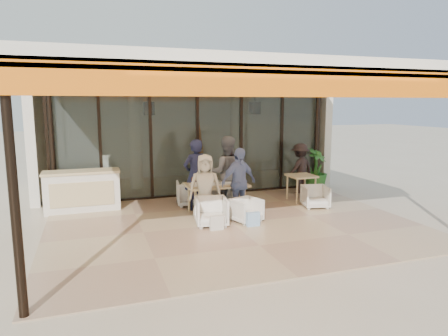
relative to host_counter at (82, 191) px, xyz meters
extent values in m
plane|color=#C6B293|center=(3.20, -2.30, -0.53)|extent=(70.00, 70.00, 0.00)
cube|color=tan|center=(3.20, -2.30, -0.53)|extent=(8.00, 6.00, 0.01)
cube|color=silver|center=(3.20, -2.30, 2.77)|extent=(8.00, 6.00, 0.20)
cube|color=orange|center=(3.20, -5.24, 2.49)|extent=(8.00, 0.12, 0.45)
cube|color=#E14F12|center=(3.20, -4.55, 2.61)|extent=(8.00, 1.50, 0.06)
cylinder|color=black|center=(-0.68, -5.18, 1.07)|extent=(0.12, 0.12, 3.20)
cylinder|color=black|center=(-0.68, 0.58, 1.07)|extent=(0.12, 0.12, 3.20)
cylinder|color=black|center=(7.08, 0.58, 1.07)|extent=(0.12, 0.12, 3.20)
cube|color=#9EADA3|center=(3.20, 0.70, 1.07)|extent=(8.00, 0.03, 3.20)
cube|color=black|center=(3.20, 0.70, -0.49)|extent=(8.00, 0.10, 0.08)
cube|color=black|center=(3.20, 0.70, 2.63)|extent=(8.00, 0.10, 0.08)
cube|color=black|center=(-0.80, 0.70, 1.07)|extent=(0.08, 0.10, 3.20)
cube|color=black|center=(0.50, 0.70, 1.07)|extent=(0.08, 0.10, 3.20)
cube|color=black|center=(1.85, 0.70, 1.07)|extent=(0.08, 0.10, 3.20)
cube|color=black|center=(3.20, 0.70, 1.07)|extent=(0.08, 0.10, 3.20)
cube|color=black|center=(4.55, 0.70, 1.07)|extent=(0.08, 0.10, 3.20)
cube|color=black|center=(5.90, 0.70, 1.07)|extent=(0.08, 0.10, 3.20)
cube|color=black|center=(7.20, 0.70, 1.07)|extent=(0.08, 0.10, 3.20)
cube|color=silver|center=(3.20, 4.20, 1.17)|extent=(9.00, 0.25, 3.40)
cube|color=silver|center=(-1.20, 2.45, 1.17)|extent=(0.25, 3.50, 3.40)
cube|color=silver|center=(7.60, 2.45, 1.17)|extent=(0.25, 3.50, 3.40)
cube|color=silver|center=(3.20, 2.45, 2.87)|extent=(9.00, 3.50, 0.25)
cube|color=#E2C58A|center=(3.20, 2.45, -0.52)|extent=(8.00, 3.50, 0.02)
cylinder|color=silver|center=(1.60, 2.30, 0.97)|extent=(0.40, 0.40, 3.00)
cylinder|color=silver|center=(5.00, 2.30, 0.97)|extent=(0.40, 0.40, 3.00)
cylinder|color=black|center=(2.00, 1.90, 2.47)|extent=(0.03, 0.03, 0.70)
cube|color=black|center=(2.00, 1.90, 2.02)|extent=(0.30, 0.30, 0.40)
sphere|color=#FFBF72|center=(2.00, 1.90, 2.02)|extent=(0.18, 0.18, 0.18)
cylinder|color=black|center=(5.50, 1.90, 2.47)|extent=(0.03, 0.03, 0.70)
cube|color=black|center=(5.50, 1.90, 2.02)|extent=(0.30, 0.30, 0.40)
sphere|color=#FFBF72|center=(5.50, 1.90, 2.02)|extent=(0.18, 0.18, 0.18)
cylinder|color=black|center=(3.50, 1.70, -0.48)|extent=(0.40, 0.40, 0.05)
cylinder|color=black|center=(3.50, 1.70, 0.52)|extent=(0.04, 0.04, 2.10)
cone|color=orange|center=(3.50, 1.70, 1.17)|extent=(0.32, 0.32, 1.10)
cube|color=silver|center=(0.00, 0.00, -0.03)|extent=(1.80, 0.60, 1.00)
cube|color=#E2C58A|center=(0.00, 0.00, 0.48)|extent=(1.85, 0.65, 0.06)
cube|color=#E2C58A|center=(0.00, -0.31, -0.03)|extent=(1.50, 0.02, 0.60)
cube|color=#E2C58A|center=(3.14, -1.28, 0.19)|extent=(1.50, 0.90, 0.05)
cube|color=white|center=(3.14, -1.28, 0.21)|extent=(1.30, 0.35, 0.01)
cylinder|color=#E2C58A|center=(2.52, -1.60, -0.18)|extent=(0.06, 0.06, 0.70)
cylinder|color=#E2C58A|center=(3.76, -1.60, -0.18)|extent=(0.06, 0.06, 0.70)
cylinder|color=#E2C58A|center=(2.52, -0.96, -0.18)|extent=(0.06, 0.06, 0.70)
cylinder|color=#E2C58A|center=(3.76, -0.96, -0.18)|extent=(0.06, 0.06, 0.70)
cylinder|color=white|center=(2.69, -1.43, 0.27)|extent=(0.06, 0.06, 0.11)
cylinder|color=white|center=(2.89, -1.08, 0.27)|extent=(0.06, 0.06, 0.11)
cylinder|color=white|center=(3.19, -1.38, 0.27)|extent=(0.06, 0.06, 0.11)
cylinder|color=white|center=(3.44, -1.10, 0.27)|extent=(0.06, 0.06, 0.11)
cylinder|color=white|center=(3.64, -1.48, 0.27)|extent=(0.06, 0.06, 0.11)
cylinder|color=#933A15|center=(2.59, -1.13, 0.30)|extent=(0.07, 0.07, 0.16)
cylinder|color=black|center=(3.04, -1.00, 0.30)|extent=(0.09, 0.09, 0.17)
cylinder|color=black|center=(3.04, -1.00, 0.39)|extent=(0.10, 0.10, 0.01)
cylinder|color=white|center=(2.69, -1.58, 0.22)|extent=(0.22, 0.22, 0.01)
cylinder|color=white|center=(3.59, -1.58, 0.22)|extent=(0.22, 0.22, 0.01)
cylinder|color=white|center=(2.69, -0.96, 0.22)|extent=(0.22, 0.22, 0.01)
cylinder|color=white|center=(3.59, -0.96, 0.22)|extent=(0.22, 0.22, 0.01)
imported|color=white|center=(2.72, -0.33, -0.17)|extent=(0.80, 0.76, 0.73)
imported|color=white|center=(3.56, -0.33, -0.22)|extent=(0.69, 0.66, 0.62)
imported|color=white|center=(2.72, -2.23, -0.18)|extent=(0.78, 0.74, 0.71)
imported|color=white|center=(3.56, -2.23, -0.22)|extent=(0.74, 0.72, 0.62)
imported|color=#191B37|center=(2.72, -0.83, 0.38)|extent=(0.77, 0.63, 1.82)
imported|color=slate|center=(3.56, -0.83, 0.40)|extent=(1.06, 0.91, 1.87)
imported|color=beige|center=(2.72, -1.73, 0.24)|extent=(0.84, 0.63, 1.55)
imported|color=#6F81B9|center=(3.56, -1.73, 0.30)|extent=(1.06, 0.68, 1.67)
cube|color=silver|center=(2.72, -2.63, -0.36)|extent=(0.30, 0.10, 0.34)
cube|color=#99BFD8|center=(3.56, -2.63, -0.36)|extent=(0.30, 0.10, 0.34)
cube|color=#E2C58A|center=(5.75, -0.86, 0.19)|extent=(0.70, 0.70, 0.05)
cylinder|color=#E2C58A|center=(5.47, -1.14, -0.18)|extent=(0.05, 0.05, 0.70)
cylinder|color=#E2C58A|center=(6.03, -1.14, -0.18)|extent=(0.05, 0.05, 0.70)
cylinder|color=#E2C58A|center=(5.47, -0.58, -0.18)|extent=(0.05, 0.05, 0.70)
cylinder|color=#E2C58A|center=(6.03, -0.58, -0.18)|extent=(0.05, 0.05, 0.70)
imported|color=white|center=(5.75, -1.61, -0.21)|extent=(0.75, 0.72, 0.65)
imported|color=black|center=(6.21, 0.04, 0.23)|extent=(1.12, 0.86, 1.53)
imported|color=#1E5919|center=(6.86, 0.20, 0.14)|extent=(1.05, 1.05, 1.34)
camera|label=1|loc=(0.22, -10.46, 2.17)|focal=32.00mm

